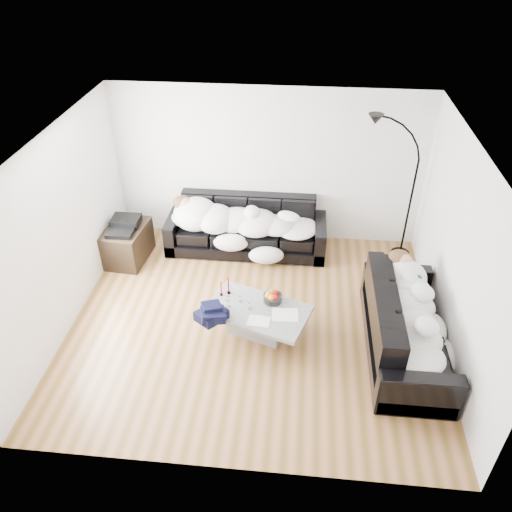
# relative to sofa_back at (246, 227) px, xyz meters

# --- Properties ---
(ground) EXTENTS (5.00, 5.00, 0.00)m
(ground) POSITION_rel_sofa_back_xyz_m (0.31, -1.79, -0.43)
(ground) COLOR brown
(ground) RESTS_ON ground
(wall_back) EXTENTS (5.00, 0.02, 2.60)m
(wall_back) POSITION_rel_sofa_back_xyz_m (0.31, 0.46, 0.87)
(wall_back) COLOR silver
(wall_back) RESTS_ON ground
(wall_left) EXTENTS (0.02, 4.50, 2.60)m
(wall_left) POSITION_rel_sofa_back_xyz_m (-2.19, -1.79, 0.87)
(wall_left) COLOR silver
(wall_left) RESTS_ON ground
(wall_right) EXTENTS (0.02, 4.50, 2.60)m
(wall_right) POSITION_rel_sofa_back_xyz_m (2.81, -1.79, 0.87)
(wall_right) COLOR silver
(wall_right) RESTS_ON ground
(ceiling) EXTENTS (5.00, 5.00, 0.00)m
(ceiling) POSITION_rel_sofa_back_xyz_m (0.31, -1.79, 2.17)
(ceiling) COLOR white
(ceiling) RESTS_ON ground
(sofa_back) EXTENTS (2.61, 0.90, 0.85)m
(sofa_back) POSITION_rel_sofa_back_xyz_m (0.00, 0.00, 0.00)
(sofa_back) COLOR black
(sofa_back) RESTS_ON ground
(sofa_right) EXTENTS (0.94, 2.20, 0.89)m
(sofa_right) POSITION_rel_sofa_back_xyz_m (2.30, -2.13, 0.02)
(sofa_right) COLOR black
(sofa_right) RESTS_ON ground
(sleeper_back) EXTENTS (2.21, 0.76, 0.44)m
(sleeper_back) POSITION_rel_sofa_back_xyz_m (0.00, -0.05, 0.21)
(sleeper_back) COLOR white
(sleeper_back) RESTS_ON sofa_back
(sleeper_right) EXTENTS (0.80, 1.89, 0.46)m
(sleeper_right) POSITION_rel_sofa_back_xyz_m (2.30, -2.13, 0.22)
(sleeper_right) COLOR white
(sleeper_right) RESTS_ON sofa_right
(teal_cushion) EXTENTS (0.42, 0.38, 0.20)m
(teal_cushion) POSITION_rel_sofa_back_xyz_m (2.24, -1.45, 0.29)
(teal_cushion) COLOR #0A4A44
(teal_cushion) RESTS_ON sofa_right
(coffee_table) EXTENTS (1.50, 1.15, 0.39)m
(coffee_table) POSITION_rel_sofa_back_xyz_m (0.38, -1.99, -0.23)
(coffee_table) COLOR #939699
(coffee_table) RESTS_ON ground
(fruit_bowl) EXTENTS (0.31, 0.31, 0.16)m
(fruit_bowl) POSITION_rel_sofa_back_xyz_m (0.57, -1.79, 0.04)
(fruit_bowl) COLOR white
(fruit_bowl) RESTS_ON coffee_table
(wine_glass_a) EXTENTS (0.08, 0.08, 0.15)m
(wine_glass_a) POSITION_rel_sofa_back_xyz_m (0.14, -1.85, 0.03)
(wine_glass_a) COLOR white
(wine_glass_a) RESTS_ON coffee_table
(wine_glass_b) EXTENTS (0.10, 0.10, 0.18)m
(wine_glass_b) POSITION_rel_sofa_back_xyz_m (-0.02, -1.97, 0.05)
(wine_glass_b) COLOR white
(wine_glass_b) RESTS_ON coffee_table
(wine_glass_c) EXTENTS (0.09, 0.09, 0.19)m
(wine_glass_c) POSITION_rel_sofa_back_xyz_m (0.28, -1.98, 0.05)
(wine_glass_c) COLOR white
(wine_glass_c) RESTS_ON coffee_table
(candle_left) EXTENTS (0.05, 0.05, 0.22)m
(candle_left) POSITION_rel_sofa_back_xyz_m (-0.14, -1.74, 0.07)
(candle_left) COLOR maroon
(candle_left) RESTS_ON coffee_table
(candle_right) EXTENTS (0.05, 0.05, 0.27)m
(candle_right) POSITION_rel_sofa_back_xyz_m (-0.05, -1.69, 0.09)
(candle_right) COLOR maroon
(candle_right) RESTS_ON coffee_table
(newspaper_a) EXTENTS (0.36, 0.28, 0.01)m
(newspaper_a) POSITION_rel_sofa_back_xyz_m (0.75, -2.06, -0.03)
(newspaper_a) COLOR silver
(newspaper_a) RESTS_ON coffee_table
(newspaper_b) EXTENTS (0.30, 0.23, 0.01)m
(newspaper_b) POSITION_rel_sofa_back_xyz_m (0.42, -2.21, -0.03)
(newspaper_b) COLOR silver
(newspaper_b) RESTS_ON coffee_table
(navy_jacket) EXTENTS (0.50, 0.48, 0.20)m
(navy_jacket) POSITION_rel_sofa_back_xyz_m (-0.17, -2.24, 0.14)
(navy_jacket) COLOR black
(navy_jacket) RESTS_ON coffee_table
(shoes) EXTENTS (0.44, 0.35, 0.09)m
(shoes) POSITION_rel_sofa_back_xyz_m (0.37, -1.38, -0.38)
(shoes) COLOR #472311
(shoes) RESTS_ON ground
(av_cabinet) EXTENTS (0.66, 0.90, 0.59)m
(av_cabinet) POSITION_rel_sofa_back_xyz_m (-1.88, -0.49, -0.13)
(av_cabinet) COLOR black
(av_cabinet) RESTS_ON ground
(stereo) EXTENTS (0.44, 0.35, 0.13)m
(stereo) POSITION_rel_sofa_back_xyz_m (-1.88, -0.49, 0.22)
(stereo) COLOR black
(stereo) RESTS_ON av_cabinet
(floor_lamp) EXTENTS (0.78, 0.37, 2.07)m
(floor_lamp) POSITION_rel_sofa_back_xyz_m (2.57, 0.09, 0.61)
(floor_lamp) COLOR black
(floor_lamp) RESTS_ON ground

